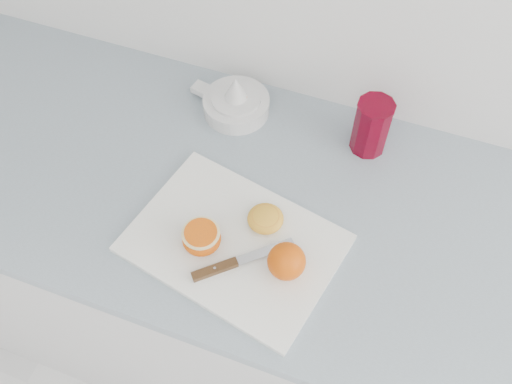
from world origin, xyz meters
TOP-DOWN VIEW (x-y plane):
  - counter at (-0.22, 1.70)m, footprint 2.46×0.64m
  - cutting_board at (-0.25, 1.58)m, footprint 0.43×0.34m
  - whole_orange at (-0.13, 1.56)m, footprint 0.07×0.07m
  - half_orange at (-0.30, 1.55)m, footprint 0.07×0.07m
  - squeezed_shell at (-0.20, 1.64)m, footprint 0.07×0.07m
  - paring_knife at (-0.24, 1.52)m, footprint 0.16×0.15m
  - citrus_juicer at (-0.37, 1.90)m, footprint 0.19×0.15m
  - red_tumbler at (-0.07, 1.90)m, footprint 0.08×0.08m

SIDE VIEW (x-z plane):
  - counter at x=-0.22m, z-range 0.00..0.89m
  - cutting_board at x=-0.25m, z-range 0.89..0.90m
  - paring_knife at x=-0.24m, z-range 0.90..0.91m
  - squeezed_shell at x=-0.20m, z-range 0.90..0.93m
  - citrus_juicer at x=-0.37m, z-range 0.87..0.97m
  - half_orange at x=-0.30m, z-range 0.90..0.95m
  - whole_orange at x=-0.13m, z-range 0.90..0.97m
  - red_tumbler at x=-0.07m, z-range 0.89..1.01m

